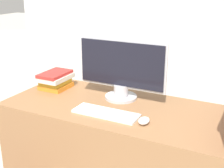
# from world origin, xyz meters

# --- Properties ---
(desk) EXTENTS (1.49, 0.68, 0.76)m
(desk) POSITION_xyz_m (0.00, 0.34, 0.38)
(desk) COLOR #8C603D
(desk) RESTS_ON ground_plane
(monitor) EXTENTS (0.64, 0.22, 0.42)m
(monitor) POSITION_xyz_m (-0.03, 0.48, 0.97)
(monitor) COLOR #B7B7BC
(monitor) RESTS_ON desk
(keyboard) EXTENTS (0.42, 0.14, 0.02)m
(keyboard) POSITION_xyz_m (-0.00, 0.19, 0.77)
(keyboard) COLOR white
(keyboard) RESTS_ON desk
(mouse) EXTENTS (0.06, 0.09, 0.04)m
(mouse) POSITION_xyz_m (0.26, 0.18, 0.78)
(mouse) COLOR white
(mouse) RESTS_ON desk
(book_stack) EXTENTS (0.20, 0.25, 0.13)m
(book_stack) POSITION_xyz_m (-0.57, 0.44, 0.83)
(book_stack) COLOR orange
(book_stack) RESTS_ON desk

